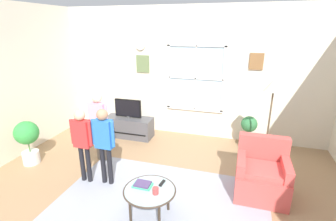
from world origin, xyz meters
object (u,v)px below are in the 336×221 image
(remote_near_books, at_px, (162,183))
(potted_plant_by_window, at_px, (248,131))
(person_blue_shirt, at_px, (104,138))
(potted_plant_corner, at_px, (27,138))
(cup, at_px, (156,191))
(person_pink_shirt, at_px, (99,119))
(armchair, at_px, (262,175))
(book_stack, at_px, (143,185))
(floor_lamp, at_px, (273,94))
(coffee_table, at_px, (150,192))
(television, at_px, (128,108))
(person_red_shirt, at_px, (82,138))
(tv_stand, at_px, (129,127))

(remote_near_books, bearing_deg, potted_plant_by_window, 63.96)
(person_blue_shirt, xyz_separation_m, potted_plant_corner, (-1.73, 0.15, -0.29))
(cup, distance_m, person_pink_shirt, 2.04)
(armchair, relative_size, book_stack, 3.41)
(book_stack, xyz_separation_m, floor_lamp, (1.68, 1.74, 0.96))
(armchair, distance_m, coffee_table, 1.77)
(person_blue_shirt, bearing_deg, floor_lamp, 26.41)
(book_stack, bearing_deg, armchair, 30.58)
(armchair, height_order, potted_plant_by_window, armchair)
(armchair, height_order, potted_plant_corner, armchair)
(person_pink_shirt, xyz_separation_m, potted_plant_corner, (-1.22, -0.51, -0.33))
(television, xyz_separation_m, book_stack, (1.30, -2.31, -0.25))
(book_stack, relative_size, potted_plant_by_window, 0.36)
(potted_plant_by_window, height_order, floor_lamp, floor_lamp)
(book_stack, distance_m, potted_plant_corner, 2.64)
(person_red_shirt, xyz_separation_m, person_blue_shirt, (0.37, 0.05, 0.02))
(book_stack, bearing_deg, potted_plant_corner, 166.11)
(tv_stand, height_order, person_pink_shirt, person_pink_shirt)
(coffee_table, xyz_separation_m, floor_lamp, (1.56, 1.79, 1.01))
(book_stack, relative_size, floor_lamp, 0.15)
(book_stack, distance_m, person_red_shirt, 1.33)
(tv_stand, bearing_deg, potted_plant_by_window, 3.90)
(armchair, height_order, floor_lamp, floor_lamp)
(book_stack, bearing_deg, person_pink_shirt, 139.47)
(cup, distance_m, potted_plant_by_window, 2.85)
(cup, height_order, potted_plant_by_window, potted_plant_by_window)
(potted_plant_corner, bearing_deg, potted_plant_by_window, 25.14)
(tv_stand, bearing_deg, floor_lamp, -10.83)
(coffee_table, bearing_deg, potted_plant_by_window, 63.41)
(tv_stand, relative_size, person_blue_shirt, 0.86)
(person_pink_shirt, relative_size, potted_plant_corner, 1.60)
(coffee_table, xyz_separation_m, person_red_shirt, (-1.33, 0.49, 0.39))
(remote_near_books, distance_m, floor_lamp, 2.37)
(armchair, relative_size, floor_lamp, 0.52)
(coffee_table, distance_m, floor_lamp, 2.58)
(television, bearing_deg, potted_plant_by_window, 3.96)
(book_stack, height_order, potted_plant_by_window, potted_plant_by_window)
(potted_plant_by_window, bearing_deg, person_pink_shirt, -153.82)
(cup, xyz_separation_m, potted_plant_by_window, (1.17, 2.59, -0.08))
(person_pink_shirt, bearing_deg, remote_near_books, -32.86)
(remote_near_books, xyz_separation_m, person_red_shirt, (-1.45, 0.31, 0.35))
(potted_plant_corner, bearing_deg, person_blue_shirt, -4.95)
(tv_stand, bearing_deg, potted_plant_corner, -127.08)
(potted_plant_corner, bearing_deg, television, 52.87)
(book_stack, distance_m, potted_plant_by_window, 2.86)
(armchair, distance_m, person_blue_shirt, 2.52)
(tv_stand, distance_m, potted_plant_corner, 2.12)
(tv_stand, distance_m, person_red_shirt, 1.96)
(book_stack, height_order, cup, cup)
(remote_near_books, bearing_deg, tv_stand, 125.18)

